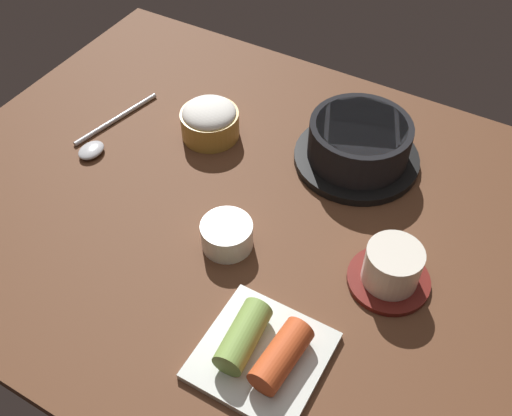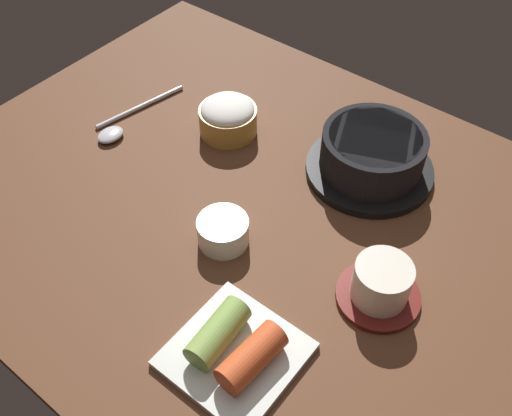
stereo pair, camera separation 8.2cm
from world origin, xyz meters
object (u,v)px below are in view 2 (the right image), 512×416
object	(u,v)px
spoon	(121,125)
stone_pot	(372,155)
rice_bowl	(228,116)
banchan_cup_center	(223,231)
tea_cup_with_saucer	(381,285)
kimchi_plate	(235,349)

from	to	relation	value
spoon	stone_pot	bearing A→B (deg)	23.27
rice_bowl	banchan_cup_center	world-z (taller)	rice_bowl
banchan_cup_center	rice_bowl	bearing A→B (deg)	128.36
spoon	tea_cup_with_saucer	bearing A→B (deg)	-3.20
tea_cup_with_saucer	spoon	xyz separation A→B (cm)	(-51.23, 2.86, -2.31)
stone_pot	tea_cup_with_saucer	bearing A→B (deg)	-56.33
tea_cup_with_saucer	spoon	distance (cm)	51.36
spoon	rice_bowl	bearing A→B (deg)	35.33
rice_bowl	banchan_cup_center	bearing A→B (deg)	-51.64
banchan_cup_center	kimchi_plate	size ratio (longest dim) A/B	0.50
kimchi_plate	tea_cup_with_saucer	bearing A→B (deg)	62.99
tea_cup_with_saucer	spoon	bearing A→B (deg)	176.80
tea_cup_with_saucer	kimchi_plate	bearing A→B (deg)	-117.01
banchan_cup_center	tea_cup_with_saucer	bearing A→B (deg)	13.22
tea_cup_with_saucer	kimchi_plate	size ratio (longest dim) A/B	0.76
stone_pot	banchan_cup_center	world-z (taller)	stone_pot
kimchi_plate	spoon	distance (cm)	46.96
banchan_cup_center	kimchi_plate	distance (cm)	18.03
kimchi_plate	spoon	size ratio (longest dim) A/B	0.75
banchan_cup_center	spoon	bearing A→B (deg)	164.79
rice_bowl	kimchi_plate	distance (cm)	41.53
tea_cup_with_saucer	stone_pot	bearing A→B (deg)	123.67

